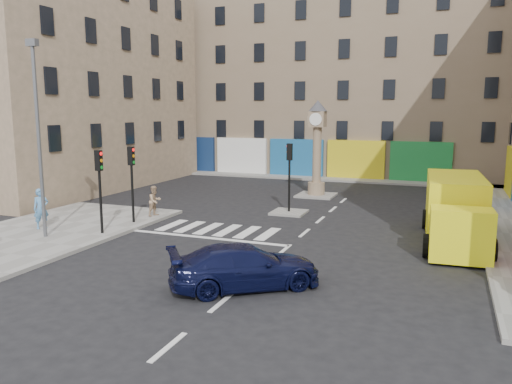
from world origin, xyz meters
The scene contains 17 objects.
ground centered at (0.00, 0.00, 0.00)m, with size 120.00×120.00×0.00m, color black.
sidewalk_left centered at (-11.00, -2.00, 0.07)m, with size 7.00×16.00×0.15m, color gray.
sidewalk_right centered at (8.70, 10.00, 0.07)m, with size 2.60×30.00×0.15m, color gray.
sidewalk_far centered at (-4.00, 22.20, 0.07)m, with size 32.00×2.40×0.15m, color gray.
island_near centered at (-2.00, 8.00, 0.06)m, with size 1.80×1.80×0.12m, color gray.
island_far centered at (-2.00, 14.00, 0.06)m, with size 2.40×2.40×0.12m, color gray.
building_far centered at (-4.00, 28.00, 8.50)m, with size 32.00×10.00×17.00m, color #7C6953.
building_left centered at (-19.00, 12.00, 7.50)m, with size 8.00×20.00×15.00m, color #A08469.
traffic_light_left_near centered at (-8.30, 0.20, 2.62)m, with size 0.28×0.22×3.70m.
traffic_light_left_far centered at (-8.30, 2.60, 2.62)m, with size 0.28×0.22×3.70m.
traffic_light_island centered at (-2.00, 8.00, 2.59)m, with size 0.28×0.22×3.70m.
lamp_post centered at (-10.20, -1.20, 4.79)m, with size 0.50×0.25×8.30m.
clock_pillar centered at (-2.00, 14.00, 3.55)m, with size 1.20×1.20×6.10m.
navy_sedan centered at (0.16, -3.57, 0.69)m, with size 1.94×4.78×1.39m, color black.
yellow_van centered at (6.37, 4.92, 1.36)m, with size 2.86×7.61×2.73m.
pedestrian_blue centered at (-11.47, -0.07, 1.08)m, with size 0.68×0.45×1.86m, color #4E84B3.
pedestrian_tan centered at (-8.10, 4.23, 0.94)m, with size 0.77×0.60×1.57m, color tan.
Camera 1 is at (5.92, -17.58, 5.53)m, focal length 35.00 mm.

